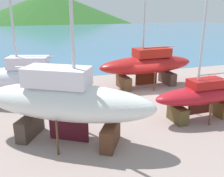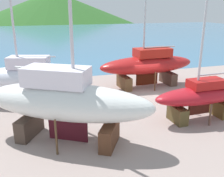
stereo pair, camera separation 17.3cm
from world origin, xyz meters
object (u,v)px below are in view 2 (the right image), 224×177
(sailboat_mid_port, at_px, (25,78))
(barrel_tipped_left, at_px, (213,79))
(sailboat_far_slipway, at_px, (201,96))
(sailboat_small_center, at_px, (148,64))
(worker, at_px, (87,80))
(sailboat_large_starboard, at_px, (66,101))

(sailboat_mid_port, height_order, barrel_tipped_left, sailboat_mid_port)
(sailboat_far_slipway, height_order, barrel_tipped_left, sailboat_far_slipway)
(sailboat_small_center, bearing_deg, worker, -10.82)
(sailboat_large_starboard, height_order, barrel_tipped_left, sailboat_large_starboard)
(sailboat_small_center, relative_size, barrel_tipped_left, 20.98)
(barrel_tipped_left, bearing_deg, sailboat_large_starboard, -154.95)
(sailboat_large_starboard, relative_size, barrel_tipped_left, 18.87)
(sailboat_far_slipway, distance_m, sailboat_large_starboard, 9.20)
(sailboat_mid_port, bearing_deg, worker, -140.55)
(sailboat_small_center, distance_m, worker, 6.09)
(sailboat_mid_port, relative_size, sailboat_small_center, 0.85)
(sailboat_far_slipway, bearing_deg, barrel_tipped_left, -134.24)
(sailboat_small_center, bearing_deg, barrel_tipped_left, 171.65)
(sailboat_mid_port, bearing_deg, sailboat_small_center, -156.05)
(sailboat_far_slipway, distance_m, sailboat_small_center, 8.11)
(worker, bearing_deg, sailboat_far_slipway, -125.42)
(sailboat_small_center, xyz_separation_m, barrel_tipped_left, (7.13, -0.79, -1.88))
(sailboat_large_starboard, xyz_separation_m, worker, (3.13, 9.24, -1.60))
(worker, bearing_deg, sailboat_small_center, -78.02)
(sailboat_mid_port, xyz_separation_m, worker, (5.38, 2.15, -1.26))
(sailboat_small_center, bearing_deg, sailboat_far_slipway, 89.08)
(sailboat_small_center, xyz_separation_m, worker, (-5.87, 0.91, -1.32))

